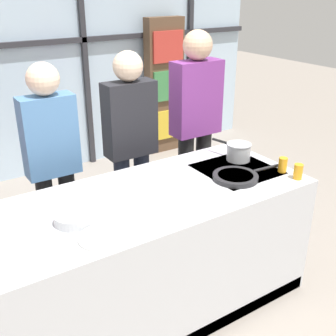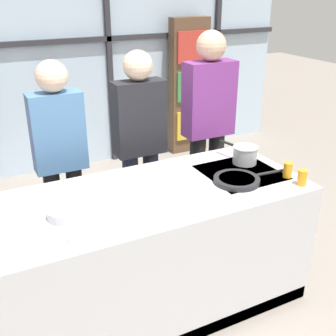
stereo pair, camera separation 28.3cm
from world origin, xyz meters
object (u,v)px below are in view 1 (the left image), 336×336
(frying_pan, at_px, (236,176))
(juice_glass_near, at_px, (298,172))
(spectator_far_right, at_px, (196,119))
(saucepan, at_px, (238,151))
(white_plate, at_px, (102,237))
(mixing_bowl, at_px, (73,218))
(spectator_center_right, at_px, (131,140))
(juice_glass_far, at_px, (283,165))
(spectator_center_left, at_px, (52,157))

(frying_pan, distance_m, juice_glass_near, 0.42)
(spectator_far_right, bearing_deg, saucepan, 81.28)
(saucepan, relative_size, white_plate, 1.33)
(spectator_far_right, bearing_deg, mixing_bowl, 30.13)
(spectator_far_right, relative_size, white_plate, 7.01)
(frying_pan, height_order, mixing_bowl, mixing_bowl)
(white_plate, distance_m, mixing_bowl, 0.25)
(spectator_center_right, height_order, frying_pan, spectator_center_right)
(frying_pan, height_order, juice_glass_far, juice_glass_far)
(saucepan, relative_size, mixing_bowl, 1.58)
(frying_pan, bearing_deg, spectator_center_left, 136.11)
(saucepan, bearing_deg, juice_glass_far, -71.30)
(saucepan, height_order, white_plate, saucepan)
(spectator_center_left, relative_size, mixing_bowl, 7.65)
(mixing_bowl, height_order, juice_glass_far, juice_glass_far)
(juice_glass_near, bearing_deg, frying_pan, 147.22)
(saucepan, bearing_deg, spectator_center_left, 150.54)
(spectator_center_left, height_order, saucepan, spectator_center_left)
(frying_pan, bearing_deg, spectator_far_right, 69.81)
(white_plate, bearing_deg, spectator_far_right, 37.62)
(saucepan, bearing_deg, white_plate, -162.43)
(mixing_bowl, bearing_deg, white_plate, -74.80)
(mixing_bowl, distance_m, juice_glass_near, 1.55)
(spectator_center_right, height_order, mixing_bowl, spectator_center_right)
(mixing_bowl, bearing_deg, spectator_center_left, 78.18)
(spectator_center_left, bearing_deg, frying_pan, 136.11)
(spectator_center_left, xyz_separation_m, frying_pan, (0.98, -0.94, -0.04))
(white_plate, height_order, juice_glass_near, juice_glass_near)
(mixing_bowl, height_order, juice_glass_near, juice_glass_near)
(spectator_far_right, distance_m, mixing_bowl, 1.74)
(saucepan, bearing_deg, juice_glass_near, -76.50)
(spectator_far_right, xyz_separation_m, white_plate, (-1.44, -1.11, -0.12))
(white_plate, xyz_separation_m, juice_glass_near, (1.45, -0.06, 0.05))
(frying_pan, height_order, juice_glass_near, juice_glass_near)
(frying_pan, relative_size, mixing_bowl, 2.61)
(white_plate, relative_size, juice_glass_far, 2.38)
(spectator_far_right, bearing_deg, spectator_center_left, 0.00)
(saucepan, bearing_deg, spectator_far_right, 81.28)
(juice_glass_far, bearing_deg, frying_pan, 165.92)
(saucepan, xyz_separation_m, juice_glass_near, (0.12, -0.48, -0.02))
(white_plate, distance_m, juice_glass_far, 1.46)
(spectator_center_right, xyz_separation_m, juice_glass_far, (0.67, -1.03, -0.01))
(spectator_far_right, bearing_deg, juice_glass_near, 90.50)
(spectator_center_left, relative_size, spectator_far_right, 0.92)
(frying_pan, bearing_deg, saucepan, 46.44)
(spectator_far_right, bearing_deg, spectator_center_right, 0.00)
(spectator_center_right, xyz_separation_m, white_plate, (-0.78, -1.11, -0.05))
(spectator_far_right, height_order, frying_pan, spectator_far_right)
(frying_pan, height_order, white_plate, frying_pan)
(spectator_center_left, height_order, juice_glass_near, spectator_center_left)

